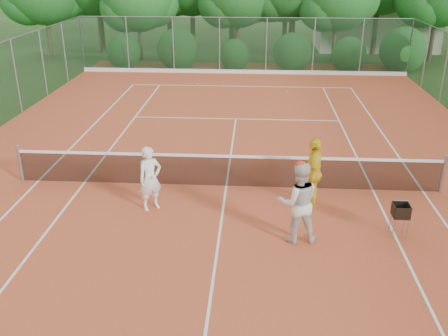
# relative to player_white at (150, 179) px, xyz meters

# --- Properties ---
(ground) EXTENTS (120.00, 120.00, 0.00)m
(ground) POSITION_rel_player_white_xyz_m (1.85, 1.44, -0.86)
(ground) COLOR #254719
(ground) RESTS_ON ground
(clay_court) EXTENTS (18.00, 36.00, 0.02)m
(clay_court) POSITION_rel_player_white_xyz_m (1.85, 1.44, -0.85)
(clay_court) COLOR #BE512B
(clay_court) RESTS_ON ground
(club_building) EXTENTS (8.00, 5.00, 3.00)m
(club_building) POSITION_rel_player_white_xyz_m (10.85, 25.44, 0.64)
(club_building) COLOR beige
(club_building) RESTS_ON ground
(tennis_net) EXTENTS (11.97, 0.10, 1.10)m
(tennis_net) POSITION_rel_player_white_xyz_m (1.85, 1.44, -0.33)
(tennis_net) COLOR gray
(tennis_net) RESTS_ON clay_court
(player_white) EXTENTS (0.73, 0.69, 1.68)m
(player_white) POSITION_rel_player_white_xyz_m (0.00, 0.00, 0.00)
(player_white) COLOR white
(player_white) RESTS_ON clay_court
(player_center_grp) EXTENTS (1.02, 0.84, 1.96)m
(player_center_grp) POSITION_rel_player_white_xyz_m (3.62, -1.34, 0.13)
(player_center_grp) COLOR beige
(player_center_grp) RESTS_ON clay_court
(player_yellow) EXTENTS (0.62, 1.14, 1.85)m
(player_yellow) POSITION_rel_player_white_xyz_m (4.15, 0.49, 0.08)
(player_yellow) COLOR yellow
(player_yellow) RESTS_ON clay_court
(ball_hopper) EXTENTS (0.36, 0.36, 0.82)m
(ball_hopper) POSITION_rel_player_white_xyz_m (6.01, -1.01, -0.19)
(ball_hopper) COLOR gray
(ball_hopper) RESTS_ON clay_court
(stray_ball_a) EXTENTS (0.07, 0.07, 0.07)m
(stray_ball_a) POSITION_rel_player_white_xyz_m (-0.34, 13.59, -0.81)
(stray_ball_a) COLOR #B7D331
(stray_ball_a) RESTS_ON clay_court
(stray_ball_b) EXTENTS (0.07, 0.07, 0.07)m
(stray_ball_b) POSITION_rel_player_white_xyz_m (0.89, 13.89, -0.81)
(stray_ball_b) COLOR #B9D130
(stray_ball_b) RESTS_ON clay_court
(stray_ball_c) EXTENTS (0.07, 0.07, 0.07)m
(stray_ball_c) POSITION_rel_player_white_xyz_m (4.11, 12.25, -0.81)
(stray_ball_c) COLOR #B0D030
(stray_ball_c) RESTS_ON clay_court
(court_markings) EXTENTS (11.03, 23.83, 0.01)m
(court_markings) POSITION_rel_player_white_xyz_m (1.85, 1.44, -0.84)
(court_markings) COLOR white
(court_markings) RESTS_ON clay_court
(fence_back) EXTENTS (18.07, 0.07, 3.00)m
(fence_back) POSITION_rel_player_white_xyz_m (1.85, 16.44, 0.66)
(fence_back) COLOR #19381E
(fence_back) RESTS_ON clay_court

